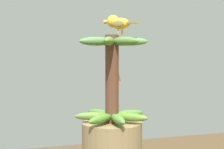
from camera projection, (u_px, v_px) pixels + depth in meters
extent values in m
cylinder|color=#4C2D1E|center=(112.00, 79.00, 1.46)|extent=(0.05, 0.05, 0.35)
ellipsoid|color=#4E6C29|center=(93.00, 116.00, 1.47)|extent=(0.15, 0.07, 0.03)
ellipsoid|color=#437423|center=(101.00, 119.00, 1.41)|extent=(0.14, 0.12, 0.03)
ellipsoid|color=#497B31|center=(118.00, 119.00, 1.40)|extent=(0.04, 0.15, 0.03)
ellipsoid|color=#4E7623|center=(130.00, 117.00, 1.45)|extent=(0.14, 0.12, 0.03)
ellipsoid|color=#407626|center=(128.00, 114.00, 1.51)|extent=(0.15, 0.06, 0.03)
ellipsoid|color=#417E2B|center=(115.00, 113.00, 1.55)|extent=(0.10, 0.15, 0.03)
ellipsoid|color=#3D7727|center=(100.00, 113.00, 1.53)|extent=(0.09, 0.15, 0.03)
ellipsoid|color=#416C2A|center=(124.00, 41.00, 1.40)|extent=(0.09, 0.15, 0.03)
ellipsoid|color=#497936|center=(129.00, 41.00, 1.46)|extent=(0.15, 0.07, 0.03)
ellipsoid|color=#3E7931|center=(121.00, 42.00, 1.51)|extent=(0.14, 0.12, 0.03)
ellipsoid|color=#4A6F28|center=(107.00, 42.00, 1.52)|extent=(0.04, 0.15, 0.03)
ellipsoid|color=#407B27|center=(96.00, 42.00, 1.48)|extent=(0.14, 0.12, 0.03)
ellipsoid|color=#436D34|center=(97.00, 41.00, 1.42)|extent=(0.15, 0.06, 0.03)
ellipsoid|color=#447125|center=(109.00, 41.00, 1.38)|extent=(0.10, 0.15, 0.03)
cone|color=brown|center=(117.00, 74.00, 1.50)|extent=(0.04, 0.04, 0.06)
cylinder|color=#C68933|center=(122.00, 32.00, 1.47)|extent=(0.01, 0.01, 0.02)
cylinder|color=#C68933|center=(118.00, 32.00, 1.46)|extent=(0.00, 0.01, 0.02)
ellipsoid|color=orange|center=(120.00, 24.00, 1.46)|extent=(0.08, 0.09, 0.05)
ellipsoid|color=olive|center=(124.00, 24.00, 1.47)|extent=(0.04, 0.06, 0.03)
ellipsoid|color=olive|center=(118.00, 23.00, 1.45)|extent=(0.04, 0.06, 0.03)
cube|color=olive|center=(133.00, 22.00, 1.42)|extent=(0.04, 0.05, 0.01)
sphere|color=orange|center=(113.00, 21.00, 1.49)|extent=(0.05, 0.05, 0.05)
sphere|color=black|center=(109.00, 20.00, 1.48)|extent=(0.01, 0.01, 0.01)
cone|color=orange|center=(107.00, 22.00, 1.51)|extent=(0.03, 0.03, 0.02)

